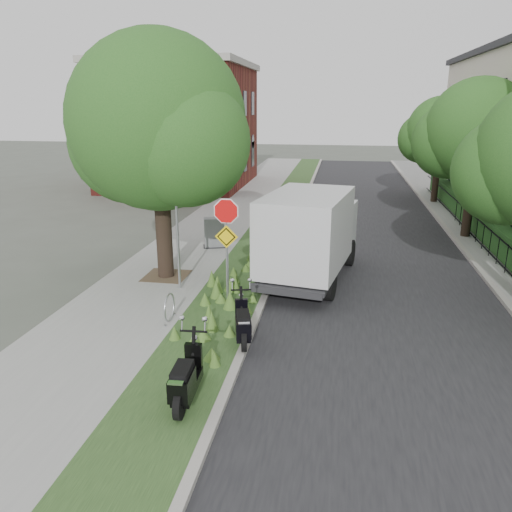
{
  "coord_description": "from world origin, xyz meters",
  "views": [
    {
      "loc": [
        1.57,
        -12.15,
        5.63
      ],
      "look_at": [
        -0.79,
        1.74,
        1.3
      ],
      "focal_mm": 35.0,
      "sensor_mm": 36.0,
      "label": 1
    }
  ],
  "objects": [
    {
      "name": "verge",
      "position": [
        -1.5,
        10.0,
        0.06
      ],
      "size": [
        2.0,
        60.0,
        0.12
      ],
      "primitive_type": "cube",
      "color": "#25401B",
      "rests_on": "ground"
    },
    {
      "name": "kerb_far",
      "position": [
        6.5,
        10.0,
        0.07
      ],
      "size": [
        0.2,
        60.0,
        0.13
      ],
      "primitive_type": "cube",
      "color": "#9E9991",
      "rests_on": "ground"
    },
    {
      "name": "brick_building",
      "position": [
        -9.5,
        22.0,
        4.21
      ],
      "size": [
        9.4,
        10.4,
        8.3
      ],
      "color": "maroon",
      "rests_on": "ground"
    },
    {
      "name": "street_tree_main",
      "position": [
        -4.08,
        2.86,
        4.8
      ],
      "size": [
        6.21,
        5.54,
        7.66
      ],
      "color": "black",
      "rests_on": "ground"
    },
    {
      "name": "fence_far",
      "position": [
        7.2,
        10.0,
        0.67
      ],
      "size": [
        0.04,
        24.0,
        1.0
      ],
      "color": "black",
      "rests_on": "ground"
    },
    {
      "name": "ground",
      "position": [
        0.0,
        0.0,
        0.0
      ],
      "size": [
        120.0,
        120.0,
        0.0
      ],
      "primitive_type": "plane",
      "color": "#4C5147",
      "rests_on": "ground"
    },
    {
      "name": "sign_assembly",
      "position": [
        -1.4,
        0.58,
        2.33
      ],
      "size": [
        0.94,
        0.08,
        3.22
      ],
      "color": "#A5A8AD",
      "rests_on": "ground"
    },
    {
      "name": "bare_post",
      "position": [
        -3.2,
        1.8,
        2.12
      ],
      "size": [
        0.08,
        0.08,
        4.0
      ],
      "color": "#A5A8AD",
      "rests_on": "ground"
    },
    {
      "name": "far_tree_c",
      "position": [
        6.94,
        18.04,
        3.95
      ],
      "size": [
        4.37,
        3.89,
        5.93
      ],
      "color": "black",
      "rests_on": "ground"
    },
    {
      "name": "utility_cabinet",
      "position": [
        -3.28,
        6.5,
        0.68
      ],
      "size": [
        1.01,
        0.82,
        1.17
      ],
      "color": "#262628",
      "rests_on": "ground"
    },
    {
      "name": "scooter_near",
      "position": [
        -1.14,
        -4.2,
        0.55
      ],
      "size": [
        0.44,
        1.87,
        0.89
      ],
      "color": "black",
      "rests_on": "ground"
    },
    {
      "name": "scooter_far",
      "position": [
        -0.55,
        -1.52,
        0.52
      ],
      "size": [
        0.64,
        1.72,
        0.83
      ],
      "color": "black",
      "rests_on": "ground"
    },
    {
      "name": "box_truck",
      "position": [
        0.69,
        3.53,
        1.66
      ],
      "size": [
        3.12,
        5.9,
        2.54
      ],
      "color": "#262628",
      "rests_on": "ground"
    },
    {
      "name": "hedge_far",
      "position": [
        7.9,
        10.0,
        0.67
      ],
      "size": [
        1.0,
        24.0,
        1.1
      ],
      "primitive_type": "cube",
      "color": "#1A4017",
      "rests_on": "footpath_far"
    },
    {
      "name": "footpath_far",
      "position": [
        8.2,
        10.0,
        0.06
      ],
      "size": [
        3.2,
        60.0,
        0.12
      ],
      "primitive_type": "cube",
      "color": "gray",
      "rests_on": "ground"
    },
    {
      "name": "far_tree_b",
      "position": [
        6.94,
        10.05,
        4.37
      ],
      "size": [
        4.83,
        4.31,
        6.56
      ],
      "color": "black",
      "rests_on": "ground"
    },
    {
      "name": "bike_hoop",
      "position": [
        -2.7,
        -0.6,
        0.5
      ],
      "size": [
        0.06,
        0.78,
        0.77
      ],
      "color": "#A5A8AD",
      "rests_on": "ground"
    },
    {
      "name": "sidewalk_near",
      "position": [
        -4.25,
        10.0,
        0.06
      ],
      "size": [
        3.5,
        60.0,
        0.12
      ],
      "primitive_type": "cube",
      "color": "gray",
      "rests_on": "ground"
    },
    {
      "name": "kerb_near",
      "position": [
        -0.5,
        10.0,
        0.07
      ],
      "size": [
        0.2,
        60.0,
        0.13
      ],
      "primitive_type": "cube",
      "color": "#9E9991",
      "rests_on": "ground"
    },
    {
      "name": "road",
      "position": [
        3.0,
        10.0,
        0.01
      ],
      "size": [
        7.0,
        60.0,
        0.01
      ],
      "primitive_type": "cube",
      "color": "black",
      "rests_on": "ground"
    }
  ]
}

